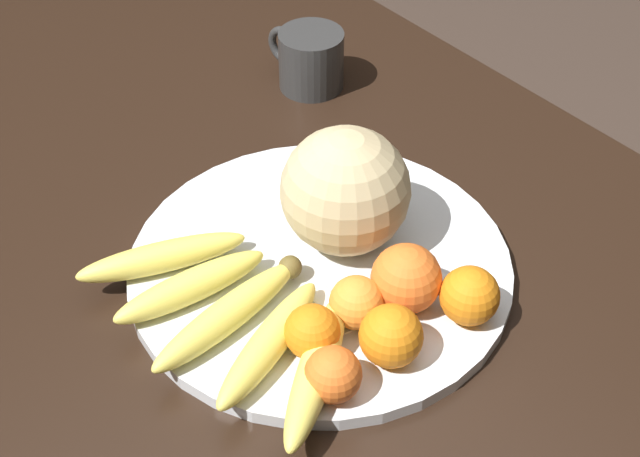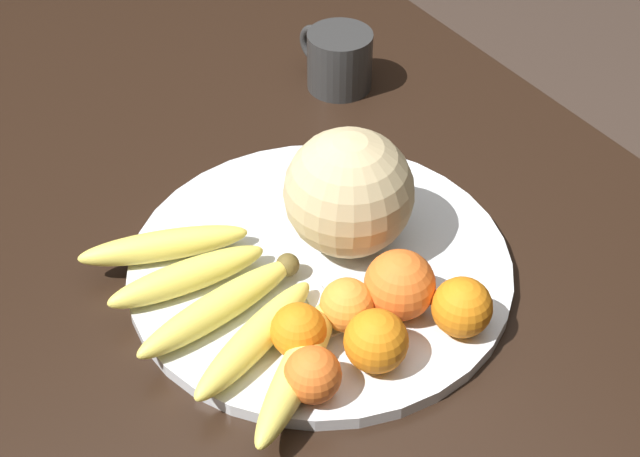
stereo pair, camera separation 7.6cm
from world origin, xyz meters
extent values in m
cube|color=black|center=(0.00, 0.00, 0.68)|extent=(1.58, 1.04, 0.04)
cube|color=black|center=(0.70, -0.43, 0.33)|extent=(0.07, 0.07, 0.66)
cylinder|color=silver|center=(-0.07, -0.05, 0.71)|extent=(0.44, 0.44, 0.02)
torus|color=navy|center=(-0.07, -0.05, 0.71)|extent=(0.44, 0.44, 0.01)
sphere|color=tan|center=(-0.06, -0.09, 0.79)|extent=(0.15, 0.15, 0.15)
sphere|color=brown|center=(-0.07, -0.01, 0.74)|extent=(0.03, 0.03, 0.03)
ellipsoid|color=#E5D156|center=(0.03, 0.10, 0.74)|extent=(0.10, 0.19, 0.04)
ellipsoid|color=#E5D156|center=(-0.03, 0.10, 0.74)|extent=(0.05, 0.18, 0.04)
ellipsoid|color=#E5D156|center=(-0.09, 0.09, 0.74)|extent=(0.07, 0.20, 0.04)
ellipsoid|color=#E5D156|center=(-0.15, 0.08, 0.74)|extent=(0.11, 0.19, 0.04)
ellipsoid|color=#E5D156|center=(-0.20, 0.06, 0.74)|extent=(0.15, 0.18, 0.04)
sphere|color=orange|center=(-0.22, -0.02, 0.75)|extent=(0.07, 0.07, 0.07)
sphere|color=orange|center=(-0.18, -0.08, 0.76)|extent=(0.08, 0.08, 0.08)
sphere|color=orange|center=(-0.23, -0.12, 0.75)|extent=(0.06, 0.06, 0.06)
sphere|color=orange|center=(-0.17, 0.04, 0.75)|extent=(0.06, 0.06, 0.06)
sphere|color=orange|center=(-0.16, -0.02, 0.75)|extent=(0.06, 0.06, 0.06)
sphere|color=orange|center=(-0.22, 0.06, 0.75)|extent=(0.06, 0.06, 0.06)
cube|color=white|center=(-0.14, -0.01, 0.72)|extent=(0.08, 0.03, 0.00)
cylinder|color=#2D2D2D|center=(0.24, -0.28, 0.75)|extent=(0.09, 0.09, 0.09)
torus|color=#2D2D2D|center=(0.29, -0.27, 0.75)|extent=(0.06, 0.02, 0.06)
camera|label=1|loc=(-0.63, 0.40, 1.43)|focal=50.00mm
camera|label=2|loc=(-0.68, 0.34, 1.43)|focal=50.00mm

